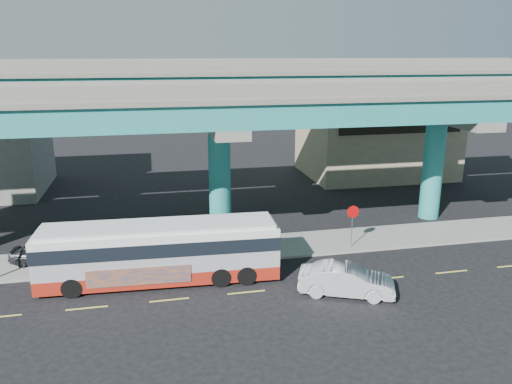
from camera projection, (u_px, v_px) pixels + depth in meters
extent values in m
plane|color=black|center=(245.00, 290.00, 26.43)|extent=(120.00, 120.00, 0.00)
cube|color=gray|center=(229.00, 250.00, 31.59)|extent=(70.00, 4.00, 0.15)
cube|color=#D8C64C|center=(87.00, 308.00, 24.53)|extent=(2.00, 0.12, 0.01)
cube|color=#D8C64C|center=(169.00, 300.00, 25.34)|extent=(2.00, 0.12, 0.01)
cube|color=#D8C64C|center=(246.00, 292.00, 26.15)|extent=(2.00, 0.12, 0.01)
cube|color=#D8C64C|center=(319.00, 285.00, 26.96)|extent=(2.00, 0.12, 0.01)
cube|color=#D8C64C|center=(387.00, 278.00, 27.77)|extent=(2.00, 0.12, 0.01)
cube|color=#D8C64C|center=(451.00, 272.00, 28.58)|extent=(2.00, 0.12, 0.01)
cube|color=#D8C64C|center=(512.00, 266.00, 29.40)|extent=(2.00, 0.12, 0.01)
cylinder|color=#207C77|center=(220.00, 181.00, 33.91)|extent=(1.50, 1.50, 7.40)
cube|color=gray|center=(219.00, 122.00, 32.83)|extent=(2.00, 12.00, 0.60)
cube|color=gray|center=(212.00, 103.00, 35.88)|extent=(1.80, 5.00, 1.20)
cylinder|color=#207C77|center=(432.00, 170.00, 37.16)|extent=(1.50, 1.50, 7.40)
cube|color=gray|center=(438.00, 116.00, 36.08)|extent=(2.00, 12.00, 0.60)
cube|color=gray|center=(414.00, 99.00, 39.13)|extent=(1.80, 5.00, 1.20)
cube|color=#207C77|center=(227.00, 113.00, 29.27)|extent=(52.00, 5.00, 1.40)
cube|color=gray|center=(226.00, 99.00, 29.04)|extent=(52.00, 5.40, 0.30)
cube|color=gray|center=(233.00, 92.00, 26.54)|extent=(52.00, 0.25, 0.80)
cube|color=gray|center=(220.00, 86.00, 31.24)|extent=(52.00, 0.25, 0.80)
cube|color=#207C77|center=(211.00, 85.00, 35.53)|extent=(52.00, 5.00, 1.40)
cube|color=gray|center=(211.00, 73.00, 35.31)|extent=(52.00, 5.40, 0.30)
cube|color=gray|center=(215.00, 66.00, 32.80)|extent=(52.00, 0.25, 0.80)
cube|color=gray|center=(206.00, 64.00, 37.51)|extent=(52.00, 0.25, 0.80)
cube|color=tan|center=(375.00, 140.00, 50.79)|extent=(14.00, 10.00, 7.00)
cube|color=black|center=(401.00, 127.00, 45.43)|extent=(12.00, 0.25, 1.20)
cube|color=maroon|center=(161.00, 271.00, 27.33)|extent=(12.88, 3.32, 0.74)
cube|color=#BABABF|center=(160.00, 251.00, 27.01)|extent=(12.88, 3.32, 1.60)
cube|color=black|center=(159.00, 242.00, 26.87)|extent=(12.94, 3.37, 0.74)
cube|color=silver|center=(159.00, 232.00, 26.71)|extent=(12.88, 3.32, 0.43)
cube|color=silver|center=(158.00, 226.00, 26.62)|extent=(12.47, 3.05, 0.21)
cube|color=black|center=(276.00, 238.00, 27.92)|extent=(0.18, 2.46, 1.28)
cube|color=black|center=(34.00, 252.00, 25.90)|extent=(0.18, 2.46, 1.28)
cube|color=navy|center=(139.00, 277.00, 25.74)|extent=(5.31, 0.30, 0.96)
cylinder|color=black|center=(72.00, 288.00, 25.47)|extent=(1.08, 0.37, 1.06)
cylinder|color=black|center=(80.00, 268.00, 27.80)|extent=(1.08, 0.37, 1.06)
cylinder|color=black|center=(221.00, 277.00, 26.68)|extent=(1.08, 0.37, 1.06)
cylinder|color=black|center=(217.00, 259.00, 29.01)|extent=(1.08, 0.37, 1.06)
cylinder|color=black|center=(247.00, 275.00, 26.90)|extent=(1.08, 0.37, 1.06)
cylinder|color=black|center=(241.00, 258.00, 29.22)|extent=(1.08, 0.37, 1.06)
imported|color=#BBBBC0|center=(346.00, 280.00, 25.73)|extent=(5.23, 6.12, 1.61)
imported|color=#2A2B2F|center=(43.00, 253.00, 29.20)|extent=(3.37, 4.49, 1.27)
cylinder|color=gray|center=(352.00, 229.00, 31.59)|extent=(0.06, 0.06, 2.41)
cylinder|color=#B20A0A|center=(353.00, 212.00, 31.25)|extent=(0.83, 0.04, 0.83)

